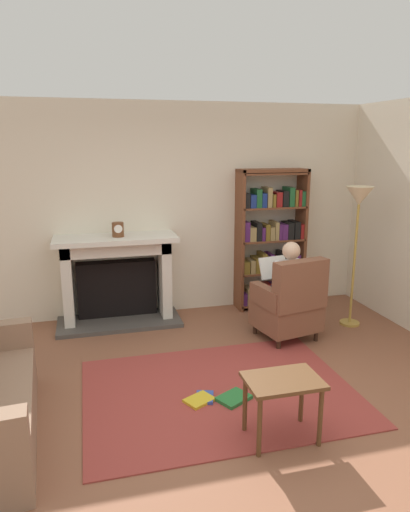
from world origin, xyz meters
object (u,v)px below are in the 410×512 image
at_px(fireplace, 117,276).
at_px(armchair_reading, 290,304).
at_px(side_table, 283,389).
at_px(bookshelf, 271,241).
at_px(mantel_clock, 118,230).
at_px(seated_reader, 284,285).
at_px(floor_lamp, 358,209).

height_order(fireplace, armchair_reading, fireplace).
bearing_deg(fireplace, side_table, -69.92).
distance_m(fireplace, bookshelf, 2.09).
relative_size(fireplace, armchair_reading, 1.55).
bearing_deg(bookshelf, fireplace, -179.07).
bearing_deg(armchair_reading, mantel_clock, -39.91).
distance_m(bookshelf, armchair_reading, 1.23).
relative_size(fireplace, seated_reader, 1.32).
xyz_separation_m(fireplace, side_table, (1.01, -2.76, -0.17)).
relative_size(side_table, floor_lamp, 0.33).
bearing_deg(side_table, fireplace, 110.08).
relative_size(fireplace, bookshelf, 0.80).
distance_m(fireplace, side_table, 2.95).
xyz_separation_m(fireplace, armchair_reading, (1.84, -1.08, -0.16)).
bearing_deg(side_table, bookshelf, 69.39).
relative_size(armchair_reading, side_table, 1.73).
xyz_separation_m(mantel_clock, floor_lamp, (2.74, -0.75, 0.25)).
height_order(fireplace, side_table, fireplace).
height_order(seated_reader, floor_lamp, floor_lamp).
height_order(armchair_reading, seated_reader, seated_reader).
distance_m(armchair_reading, floor_lamp, 1.40).
height_order(fireplace, mantel_clock, mantel_clock).
bearing_deg(seated_reader, floor_lamp, 175.36).
height_order(armchair_reading, floor_lamp, floor_lamp).
bearing_deg(floor_lamp, armchair_reading, -166.05).
bearing_deg(floor_lamp, mantel_clock, 164.79).
height_order(mantel_clock, side_table, mantel_clock).
bearing_deg(armchair_reading, seated_reader, -90.00).
bearing_deg(bookshelf, mantel_clock, -176.18).
bearing_deg(fireplace, armchair_reading, -30.35).
relative_size(mantel_clock, seated_reader, 0.15).
distance_m(mantel_clock, bookshelf, 2.05).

